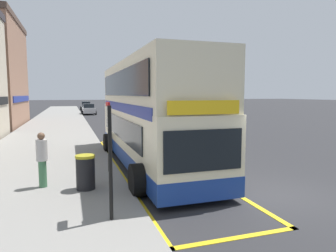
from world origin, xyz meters
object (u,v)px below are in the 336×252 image
pedestrian_waiting_near_sign (42,157)px  bus_stop_sign (110,151)px  litter_bin (86,172)px  parked_car_grey_kerbside (86,106)px  parked_car_silver_behind (89,109)px  double_decker_bus (149,117)px

pedestrian_waiting_near_sign → bus_stop_sign: bearing=-60.9°
pedestrian_waiting_near_sign → litter_bin: bearing=-26.5°
bus_stop_sign → parked_car_grey_kerbside: (2.25, 54.39, -0.94)m
litter_bin → pedestrian_waiting_near_sign: bearing=153.5°
parked_car_grey_kerbside → pedestrian_waiting_near_sign: pedestrian_waiting_near_sign is taller
parked_car_silver_behind → parked_car_grey_kerbside: same height
parked_car_silver_behind → pedestrian_waiting_near_sign: (-3.61, -36.80, 0.29)m
parked_car_silver_behind → pedestrian_waiting_near_sign: bearing=-95.8°
parked_car_grey_kerbside → pedestrian_waiting_near_sign: bearing=-97.1°
double_decker_bus → pedestrian_waiting_near_sign: (-4.14, -2.63, -0.98)m
parked_car_silver_behind → litter_bin: size_ratio=3.95×
bus_stop_sign → parked_car_silver_behind: bus_stop_sign is taller
bus_stop_sign → litter_bin: size_ratio=2.57×
double_decker_bus → parked_car_grey_kerbside: 48.68m
double_decker_bus → pedestrian_waiting_near_sign: bearing=-147.6°
double_decker_bus → pedestrian_waiting_near_sign: 5.01m
litter_bin → parked_car_silver_behind: bearing=86.4°
double_decker_bus → parked_car_silver_behind: size_ratio=2.69×
double_decker_bus → litter_bin: 4.57m
double_decker_bus → litter_bin: (-2.87, -3.27, -1.39)m
parked_car_grey_kerbside → pedestrian_waiting_near_sign: 51.45m
bus_stop_sign → pedestrian_waiting_near_sign: size_ratio=1.58×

